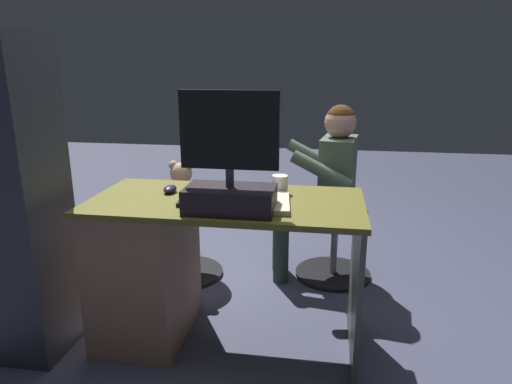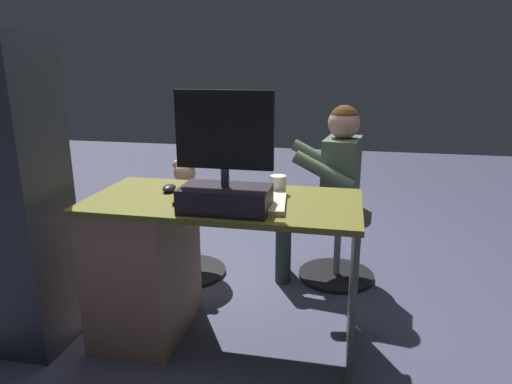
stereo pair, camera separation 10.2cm
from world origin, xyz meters
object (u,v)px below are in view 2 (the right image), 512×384
object	(u,v)px
teddy_bear	(186,186)
desk	(162,261)
keyboard	(225,192)
cup	(278,184)
tv_remote	(182,200)
monitor	(225,179)
computer_mouse	(169,188)
person	(328,179)
office_chair_teddy	(187,235)
visitor_chair	(338,239)

from	to	relation	value
teddy_bear	desk	bearing A→B (deg)	99.19
keyboard	cup	xyz separation A→B (m)	(-0.25, -0.07, 0.03)
keyboard	tv_remote	distance (m)	0.23
desk	monitor	world-z (taller)	monitor
desk	computer_mouse	distance (m)	0.37
tv_remote	person	size ratio (longest dim) A/B	0.13
office_chair_teddy	keyboard	bearing A→B (deg)	125.92
desk	tv_remote	distance (m)	0.39
cup	tv_remote	world-z (taller)	cup
teddy_bear	person	bearing A→B (deg)	-172.61
office_chair_teddy	monitor	bearing A→B (deg)	120.61
monitor	keyboard	world-z (taller)	monitor
computer_mouse	person	distance (m)	1.05
keyboard	computer_mouse	bearing A→B (deg)	2.32
teddy_bear	visitor_chair	bearing A→B (deg)	-172.55
monitor	person	distance (m)	1.06
desk	keyboard	bearing A→B (deg)	-165.58
computer_mouse	tv_remote	xyz separation A→B (m)	(-0.12, 0.15, -0.01)
tv_remote	teddy_bear	bearing A→B (deg)	-76.28
desk	computer_mouse	size ratio (longest dim) A/B	13.33
person	desk	bearing A→B (deg)	45.57
cup	teddy_bear	xyz separation A→B (m)	(0.68, -0.53, -0.19)
person	tv_remote	bearing A→B (deg)	54.31
office_chair_teddy	teddy_bear	bearing A→B (deg)	-90.00
keyboard	cup	size ratio (longest dim) A/B	4.75
visitor_chair	person	bearing A→B (deg)	8.07
desk	monitor	distance (m)	0.64
person	computer_mouse	bearing A→B (deg)	44.10
computer_mouse	teddy_bear	distance (m)	0.65
keyboard	teddy_bear	distance (m)	0.75
office_chair_teddy	person	xyz separation A→B (m)	(-0.89, -0.13, 0.39)
office_chair_teddy	desk	bearing A→B (deg)	99.33
tv_remote	visitor_chair	distance (m)	1.23
tv_remote	visitor_chair	world-z (taller)	tv_remote
monitor	teddy_bear	xyz separation A→B (m)	(0.49, -0.85, -0.29)
computer_mouse	tv_remote	distance (m)	0.19
tv_remote	visitor_chair	size ratio (longest dim) A/B	0.31
desk	keyboard	distance (m)	0.48
cup	person	size ratio (longest dim) A/B	0.08
keyboard	office_chair_teddy	xyz separation A→B (m)	(0.43, -0.59, -0.48)
keyboard	teddy_bear	bearing A→B (deg)	-54.57
monitor	visitor_chair	size ratio (longest dim) A/B	1.04
tv_remote	desk	bearing A→B (deg)	-33.14
cup	person	xyz separation A→B (m)	(-0.21, -0.65, -0.12)
computer_mouse	teddy_bear	size ratio (longest dim) A/B	0.31
person	monitor	bearing A→B (deg)	67.67
visitor_chair	person	world-z (taller)	person
tv_remote	person	world-z (taller)	person
keyboard	person	distance (m)	0.86
teddy_bear	person	world-z (taller)	person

